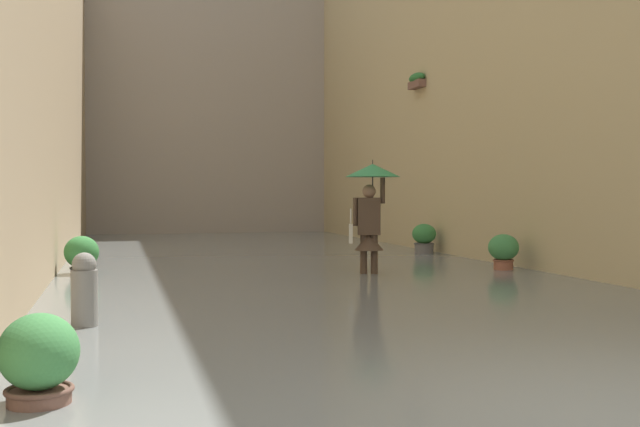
% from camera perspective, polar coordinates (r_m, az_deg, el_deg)
% --- Properties ---
extents(ground_plane, '(60.00, 60.00, 0.00)m').
position_cam_1_polar(ground_plane, '(15.21, -3.38, -4.30)').
color(ground_plane, '#605B56').
extents(flood_water, '(8.97, 28.14, 0.18)m').
position_cam_1_polar(flood_water, '(15.21, -3.38, -3.96)').
color(flood_water, slate).
rests_on(flood_water, ground_plane).
extents(building_facade_right, '(2.04, 26.14, 10.04)m').
position_cam_1_polar(building_facade_right, '(15.33, -22.60, 14.51)').
color(building_facade_right, tan).
rests_on(building_facade_right, ground_plane).
extents(building_facade_far, '(11.77, 1.80, 10.33)m').
position_cam_1_polar(building_facade_far, '(27.21, -8.63, 9.16)').
color(building_facade_far, '#A89989').
rests_on(building_facade_far, ground_plane).
extents(person_wading, '(0.93, 0.93, 2.12)m').
position_cam_1_polar(person_wading, '(12.74, 3.86, 1.06)').
color(person_wading, '#2D2319').
rests_on(person_wading, ground_plane).
extents(potted_plant_near_right, '(0.51, 0.51, 0.77)m').
position_cam_1_polar(potted_plant_near_right, '(5.27, -20.57, -10.90)').
color(potted_plant_near_right, brown).
rests_on(potted_plant_near_right, ground_plane).
extents(potted_plant_far_right, '(0.58, 0.58, 0.82)m').
position_cam_1_polar(potted_plant_far_right, '(13.37, -17.66, -3.12)').
color(potted_plant_far_right, '#66605B').
rests_on(potted_plant_far_right, ground_plane).
extents(potted_plant_mid_left, '(0.54, 0.54, 0.82)m').
position_cam_1_polar(potted_plant_mid_left, '(13.84, 13.77, -2.90)').
color(potted_plant_mid_left, '#9E563D').
rests_on(potted_plant_mid_left, ground_plane).
extents(potted_plant_near_left, '(0.55, 0.55, 0.85)m').
position_cam_1_polar(potted_plant_near_left, '(17.31, 7.91, -2.04)').
color(potted_plant_near_left, '#66605B').
rests_on(potted_plant_near_left, ground_plane).
extents(mooring_bollard, '(0.27, 0.27, 0.94)m').
position_cam_1_polar(mooring_bollard, '(8.10, -17.47, -6.16)').
color(mooring_bollard, gray).
rests_on(mooring_bollard, ground_plane).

